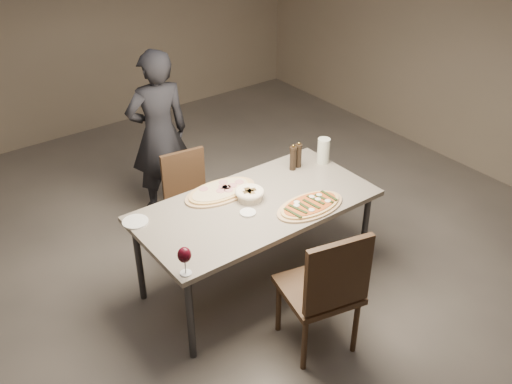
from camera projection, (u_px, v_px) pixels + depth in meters
room at (256, 124)px, 3.89m from camera, size 7.00×7.00×7.00m
dining_table at (256, 210)px, 4.26m from camera, size 1.80×0.90×0.75m
zucchini_pizza at (310, 205)px, 4.18m from camera, size 0.57×0.32×0.05m
ham_pizza at (221, 191)px, 4.35m from camera, size 0.60×0.33×0.04m
bread_basket at (250, 194)px, 4.26m from camera, size 0.22×0.22×0.08m
oil_dish at (248, 213)px, 4.11m from camera, size 0.12×0.12×0.01m
pepper_mill_left at (298, 155)px, 4.65m from camera, size 0.06×0.06×0.23m
pepper_mill_right at (293, 158)px, 4.61m from camera, size 0.06×0.06×0.23m
carafe at (323, 151)px, 4.71m from camera, size 0.10×0.10×0.22m
wine_glass at (184, 256)px, 3.47m from camera, size 0.09×0.09×0.20m
side_plate at (135, 222)px, 4.02m from camera, size 0.18×0.18×0.01m
chair_near at (326, 287)px, 3.71m from camera, size 0.58×0.58×1.01m
chair_far at (189, 195)px, 4.84m from camera, size 0.45×0.45×0.85m
diner at (159, 134)px, 5.15m from camera, size 0.62×0.45×1.57m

